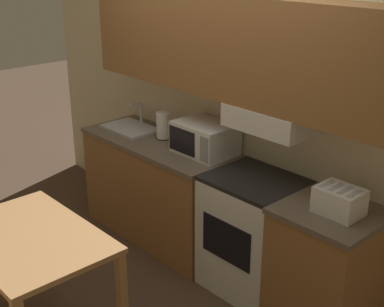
% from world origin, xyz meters
% --- Properties ---
extents(ground_plane, '(16.00, 16.00, 0.00)m').
position_xyz_m(ground_plane, '(0.00, 0.00, 0.00)').
color(ground_plane, '#4C3828').
extents(wall_back, '(5.12, 0.38, 2.55)m').
position_xyz_m(wall_back, '(0.01, -0.07, 1.50)').
color(wall_back, beige).
rests_on(wall_back, ground_plane).
extents(lower_counter_main, '(1.47, 0.60, 0.89)m').
position_xyz_m(lower_counter_main, '(-0.64, -0.29, 0.44)').
color(lower_counter_main, '#936033').
rests_on(lower_counter_main, ground_plane).
extents(lower_counter_right_stub, '(0.62, 0.60, 0.89)m').
position_xyz_m(lower_counter_right_stub, '(1.06, -0.29, 0.44)').
color(lower_counter_right_stub, '#936033').
rests_on(lower_counter_right_stub, ground_plane).
extents(stove_range, '(0.64, 0.57, 0.89)m').
position_xyz_m(stove_range, '(0.42, -0.28, 0.44)').
color(stove_range, white).
rests_on(stove_range, ground_plane).
extents(microwave, '(0.46, 0.36, 0.25)m').
position_xyz_m(microwave, '(-0.17, -0.20, 1.01)').
color(microwave, white).
rests_on(microwave, lower_counter_main).
extents(toaster, '(0.28, 0.21, 0.17)m').
position_xyz_m(toaster, '(1.11, -0.30, 0.97)').
color(toaster, white).
rests_on(toaster, lower_counter_right_stub).
extents(sink_basin, '(0.49, 0.33, 0.23)m').
position_xyz_m(sink_basin, '(-1.03, -0.29, 0.90)').
color(sink_basin, '#B7BABF').
rests_on(sink_basin, lower_counter_main).
extents(paper_towel_roll, '(0.13, 0.13, 0.23)m').
position_xyz_m(paper_towel_roll, '(-0.65, -0.22, 1.00)').
color(paper_towel_roll, black).
rests_on(paper_towel_roll, lower_counter_main).
extents(dining_table, '(1.09, 0.74, 0.72)m').
position_xyz_m(dining_table, '(-0.20, -1.70, 0.62)').
color(dining_table, '#B27F4C').
rests_on(dining_table, ground_plane).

